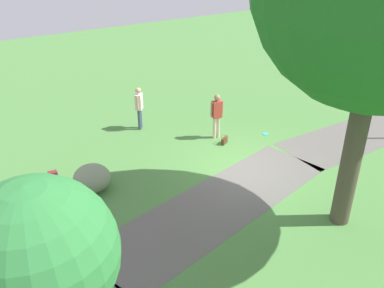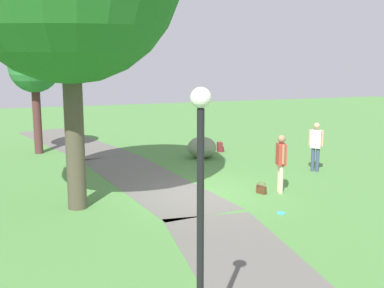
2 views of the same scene
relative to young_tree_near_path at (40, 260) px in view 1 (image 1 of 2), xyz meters
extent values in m
plane|color=#4C823E|center=(-7.45, -4.51, -3.44)|extent=(48.00, 48.00, 0.00)
cube|color=#615D57|center=(-13.45, -3.99, -3.44)|extent=(8.09, 2.69, 0.01)
cube|color=#615D57|center=(-5.53, -3.41, -3.44)|extent=(8.30, 3.82, 0.01)
cylinder|color=#4C4535|center=(-7.83, -0.98, -1.32)|extent=(0.51, 0.51, 4.24)
sphere|color=#2F7D3A|center=(0.00, 0.00, 0.08)|extent=(2.03, 2.03, 2.03)
ellipsoid|color=gray|center=(-2.74, -6.18, -3.03)|extent=(1.29, 1.30, 0.83)
cylinder|color=beige|center=(-8.13, -6.94, -3.01)|extent=(0.13, 0.13, 0.86)
cylinder|color=beige|center=(-7.98, -6.97, -3.01)|extent=(0.13, 0.13, 0.86)
cube|color=#B13A2B|center=(-8.05, -6.96, -2.26)|extent=(0.40, 0.30, 0.64)
cylinder|color=#9D7857|center=(-8.27, -6.92, -2.23)|extent=(0.08, 0.08, 0.57)
cylinder|color=#9D7857|center=(-7.84, -7.00, -2.23)|extent=(0.08, 0.08, 0.57)
sphere|color=#9D7857|center=(-8.05, -6.96, -1.79)|extent=(0.23, 0.23, 0.23)
cylinder|color=#3C4A61|center=(-5.94, -9.26, -3.02)|extent=(0.13, 0.13, 0.84)
cylinder|color=#3C4A61|center=(-6.05, -9.38, -3.02)|extent=(0.13, 0.13, 0.84)
cube|color=silver|center=(-6.00, -9.32, -2.28)|extent=(0.42, 0.43, 0.63)
cylinder|color=tan|center=(-5.85, -9.16, -2.25)|extent=(0.08, 0.08, 0.56)
cylinder|color=tan|center=(-6.14, -9.49, -2.25)|extent=(0.08, 0.08, 0.56)
sphere|color=tan|center=(-6.00, -9.32, -1.82)|extent=(0.23, 0.23, 0.23)
cube|color=#57321E|center=(-8.00, -6.36, -3.32)|extent=(0.34, 0.24, 0.24)
torus|color=#57321E|center=(-8.00, -6.36, -3.14)|extent=(0.36, 0.36, 0.02)
cube|color=maroon|center=(-1.85, -7.25, -3.24)|extent=(0.30, 0.23, 0.40)
cube|color=maroon|center=(-1.87, -7.38, -3.32)|extent=(0.20, 0.08, 0.18)
cylinder|color=#35ABE7|center=(-9.85, -6.10, -3.43)|extent=(0.23, 0.23, 0.02)
camera|label=1|loc=(0.53, 4.21, 3.61)|focal=37.91mm
camera|label=2|loc=(-21.51, -0.15, 0.92)|focal=47.69mm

